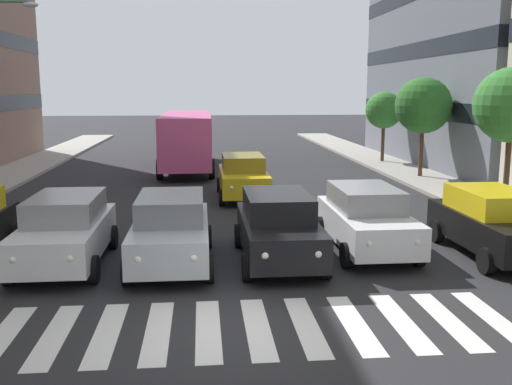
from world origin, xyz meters
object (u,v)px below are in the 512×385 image
at_px(car_2, 278,227).
at_px(car_4, 66,230).
at_px(car_0, 493,222).
at_px(street_tree_1, 512,105).
at_px(car_3, 171,229).
at_px(street_tree_2, 423,106).
at_px(bus_behind_traffic, 187,135).
at_px(car_1, 366,218).
at_px(car_row2_0, 243,176).
at_px(street_tree_3, 384,110).

distance_m(car_2, car_4, 5.24).
bearing_deg(car_2, car_4, -1.80).
height_order(car_0, car_4, same).
xyz_separation_m(car_4, street_tree_1, (-13.94, -4.82, 2.87)).
bearing_deg(street_tree_1, car_0, 58.55).
height_order(car_3, street_tree_2, street_tree_2).
relative_size(car_0, car_2, 1.00).
distance_m(bus_behind_traffic, street_tree_1, 17.02).
bearing_deg(car_4, car_1, -175.79).
bearing_deg(street_tree_1, street_tree_2, -89.92).
distance_m(car_4, bus_behind_traffic, 17.57).
bearing_deg(bus_behind_traffic, car_2, 98.65).
relative_size(car_2, car_row2_0, 1.00).
bearing_deg(car_2, car_3, 0.83).
relative_size(car_0, car_3, 1.00).
relative_size(car_3, car_4, 1.00).
distance_m(car_1, car_3, 5.20).
xyz_separation_m(car_2, car_row2_0, (0.25, -8.67, 0.00)).
distance_m(car_3, car_4, 2.58).
bearing_deg(street_tree_1, car_2, 29.81).
height_order(car_3, car_row2_0, same).
distance_m(car_row2_0, street_tree_1, 10.10).
relative_size(car_row2_0, street_tree_1, 0.90).
height_order(car_1, car_3, same).
distance_m(car_2, car_row2_0, 8.68).
bearing_deg(car_0, bus_behind_traffic, -64.69).
height_order(car_1, street_tree_3, street_tree_3).
distance_m(car_1, car_row2_0, 8.40).
relative_size(street_tree_2, street_tree_3, 1.17).
relative_size(car_2, street_tree_1, 0.90).
height_order(street_tree_1, street_tree_3, street_tree_1).
bearing_deg(car_4, street_tree_1, -160.92).
xyz_separation_m(car_1, car_row2_0, (2.73, -7.94, 0.00)).
distance_m(car_1, car_2, 2.58).
bearing_deg(bus_behind_traffic, car_1, 107.03).
bearing_deg(street_tree_3, car_4, 53.34).
xyz_separation_m(car_2, car_3, (2.66, 0.04, 0.00)).
xyz_separation_m(car_0, bus_behind_traffic, (8.30, -17.55, 0.97)).
xyz_separation_m(car_0, car_row2_0, (5.89, -8.70, 0.00)).
xyz_separation_m(car_3, street_tree_2, (-11.35, -12.94, 2.65)).
bearing_deg(street_tree_1, car_4, 19.08).
distance_m(car_2, bus_behind_traffic, 17.75).
distance_m(car_0, car_row2_0, 10.50).
xyz_separation_m(car_3, bus_behind_traffic, (-0.00, -17.56, 0.97)).
relative_size(bus_behind_traffic, street_tree_3, 2.60).
bearing_deg(car_3, car_row2_0, -105.46).
distance_m(street_tree_2, street_tree_3, 6.02).
xyz_separation_m(car_0, street_tree_1, (-3.07, -5.01, 2.87)).
height_order(car_row2_0, street_tree_3, street_tree_3).
bearing_deg(car_row2_0, bus_behind_traffic, -74.76).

